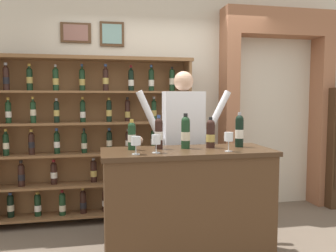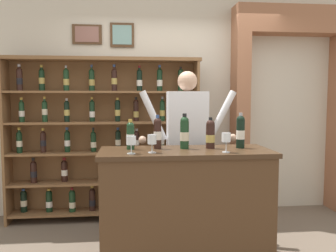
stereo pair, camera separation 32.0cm
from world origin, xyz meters
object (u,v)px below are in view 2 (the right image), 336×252
object	(u,v)px
tasting_bottle_riserva	(240,131)
wine_glass_left	(131,141)
shopkeeper	(187,136)
wine_glass_spare	(152,140)
tasting_bottle_vin_santo	(158,133)
wine_shelf	(104,136)
tasting_bottle_super_tuscan	(210,134)
tasting_counter	(185,207)
tasting_bottle_prosecco	(130,135)
tasting_bottle_brunello	(185,132)
wine_glass_center	(226,138)

from	to	relation	value
tasting_bottle_riserva	wine_glass_left	size ratio (longest dim) A/B	2.20
shopkeeper	wine_glass_spare	distance (m)	0.79
wine_glass_spare	tasting_bottle_vin_santo	bearing A→B (deg)	74.16
wine_shelf	tasting_bottle_riserva	xyz separation A→B (m)	(1.32, -1.18, 0.16)
tasting_bottle_super_tuscan	tasting_bottle_riserva	distance (m)	0.28
tasting_counter	tasting_bottle_vin_santo	world-z (taller)	tasting_bottle_vin_santo
tasting_counter	tasting_bottle_prosecco	size ratio (longest dim) A/B	5.62
shopkeeper	tasting_bottle_brunello	world-z (taller)	shopkeeper
tasting_bottle_super_tuscan	wine_shelf	bearing A→B (deg)	131.69
tasting_bottle_prosecco	tasting_bottle_brunello	xyz separation A→B (m)	(0.48, -0.02, 0.02)
wine_shelf	tasting_bottle_brunello	size ratio (longest dim) A/B	7.30
tasting_counter	tasting_bottle_riserva	world-z (taller)	tasting_bottle_riserva
tasting_bottle_super_tuscan	tasting_bottle_vin_santo	bearing A→B (deg)	177.14
tasting_bottle_vin_santo	wine_glass_spare	world-z (taller)	tasting_bottle_vin_santo
tasting_bottle_super_tuscan	wine_glass_left	bearing A→B (deg)	-161.77
wine_glass_spare	wine_glass_left	size ratio (longest dim) A/B	1.04
wine_shelf	wine_glass_left	size ratio (longest dim) A/B	15.81
tasting_bottle_vin_santo	tasting_bottle_prosecco	bearing A→B (deg)	-178.90
tasting_bottle_brunello	wine_glass_center	size ratio (longest dim) A/B	1.91
tasting_counter	tasting_bottle_brunello	distance (m)	0.67
wine_shelf	tasting_bottle_vin_santo	distance (m)	1.29
tasting_bottle_super_tuscan	tasting_bottle_prosecco	bearing A→B (deg)	178.47
wine_shelf	tasting_bottle_prosecco	xyz separation A→B (m)	(0.32, -1.15, 0.13)
tasting_bottle_brunello	tasting_bottle_super_tuscan	bearing A→B (deg)	-0.43
wine_shelf	tasting_bottle_vin_santo	xyz separation A→B (m)	(0.57, -1.15, 0.15)
shopkeeper	tasting_bottle_brunello	distance (m)	0.49
shopkeeper	wine_glass_center	distance (m)	0.75
tasting_bottle_brunello	wine_glass_spare	world-z (taller)	tasting_bottle_brunello
shopkeeper	wine_glass_spare	size ratio (longest dim) A/B	11.50
wine_glass_left	wine_glass_spare	bearing A→B (deg)	12.26
wine_glass_spare	tasting_bottle_riserva	bearing A→B (deg)	12.92
wine_shelf	shopkeeper	world-z (taller)	wine_shelf
tasting_bottle_brunello	wine_glass_spare	xyz separation A→B (m)	(-0.30, -0.20, -0.05)
tasting_bottle_riserva	wine_glass_center	world-z (taller)	tasting_bottle_riserva
tasting_bottle_brunello	tasting_bottle_riserva	size ratio (longest dim) A/B	0.98
shopkeeper	tasting_bottle_riserva	bearing A→B (deg)	-49.64
shopkeeper	wine_glass_spare	world-z (taller)	shopkeeper
tasting_bottle_riserva	wine_glass_left	distance (m)	1.01
tasting_bottle_super_tuscan	tasting_bottle_riserva	world-z (taller)	tasting_bottle_riserva
tasting_counter	wine_glass_center	bearing A→B (deg)	-28.82
tasting_bottle_vin_santo	tasting_bottle_riserva	xyz separation A→B (m)	(0.75, -0.03, 0.01)
wine_glass_center	tasting_bottle_prosecco	bearing A→B (deg)	161.74
shopkeeper	wine_glass_left	size ratio (longest dim) A/B	11.97
tasting_bottle_prosecco	tasting_bottle_super_tuscan	xyz separation A→B (m)	(0.72, -0.02, 0.00)
tasting_bottle_prosecco	wine_glass_center	distance (m)	0.84
tasting_bottle_vin_santo	wine_glass_left	size ratio (longest dim) A/B	2.07
tasting_bottle_prosecco	tasting_bottle_brunello	size ratio (longest dim) A/B	0.85
wine_glass_center	wine_glass_spare	bearing A→B (deg)	175.65
tasting_bottle_prosecco	tasting_bottle_super_tuscan	distance (m)	0.72
tasting_counter	tasting_bottle_prosecco	bearing A→B (deg)	169.48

